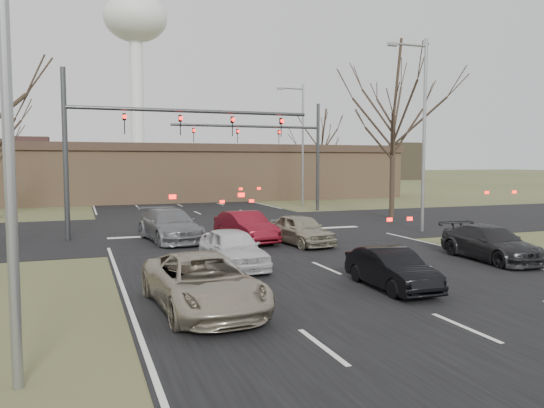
{
  "coord_description": "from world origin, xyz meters",
  "views": [
    {
      "loc": [
        -7.98,
        -13.32,
        3.71
      ],
      "look_at": [
        -0.69,
        6.57,
        2.0
      ],
      "focal_mm": 35.0,
      "sensor_mm": 36.0,
      "label": 1
    }
  ],
  "objects": [
    {
      "name": "ground",
      "position": [
        0.0,
        0.0,
        0.0
      ],
      "size": [
        360.0,
        360.0,
        0.0
      ],
      "primitive_type": "plane",
      "color": "#454F2A",
      "rests_on": "ground"
    },
    {
      "name": "road_main",
      "position": [
        0.0,
        60.0,
        0.01
      ],
      "size": [
        14.0,
        300.0,
        0.02
      ],
      "primitive_type": "cube",
      "color": "black",
      "rests_on": "ground"
    },
    {
      "name": "road_cross",
      "position": [
        0.0,
        15.0,
        0.01
      ],
      "size": [
        200.0,
        14.0,
        0.02
      ],
      "primitive_type": "cube",
      "color": "black",
      "rests_on": "ground"
    },
    {
      "name": "building",
      "position": [
        2.0,
        38.0,
        2.67
      ],
      "size": [
        42.4,
        10.4,
        5.3
      ],
      "color": "#906E4D",
      "rests_on": "ground"
    },
    {
      "name": "water_tower",
      "position": [
        6.0,
        120.0,
        35.47
      ],
      "size": [
        15.0,
        15.0,
        44.5
      ],
      "color": "silver",
      "rests_on": "ground"
    },
    {
      "name": "mast_arm_near",
      "position": [
        -5.23,
        13.0,
        5.07
      ],
      "size": [
        12.12,
        0.24,
        8.0
      ],
      "color": "#383A3D",
      "rests_on": "ground"
    },
    {
      "name": "mast_arm_far",
      "position": [
        6.18,
        23.0,
        5.02
      ],
      "size": [
        11.12,
        0.24,
        8.0
      ],
      "color": "#383A3D",
      "rests_on": "ground"
    },
    {
      "name": "streetlight_left",
      "position": [
        -8.82,
        -4.0,
        5.59
      ],
      "size": [
        2.34,
        0.25,
        10.0
      ],
      "color": "gray",
      "rests_on": "ground"
    },
    {
      "name": "streetlight_right_near",
      "position": [
        8.82,
        10.0,
        5.59
      ],
      "size": [
        2.34,
        0.25,
        10.0
      ],
      "color": "gray",
      "rests_on": "ground"
    },
    {
      "name": "streetlight_right_far",
      "position": [
        9.32,
        27.0,
        5.59
      ],
      "size": [
        2.34,
        0.25,
        10.0
      ],
      "color": "gray",
      "rests_on": "ground"
    },
    {
      "name": "tree_right_near",
      "position": [
        11.0,
        16.0,
        8.9
      ],
      "size": [
        6.9,
        6.9,
        11.5
      ],
      "color": "black",
      "rests_on": "ground"
    },
    {
      "name": "tree_right_far",
      "position": [
        15.0,
        35.0,
        6.96
      ],
      "size": [
        5.4,
        5.4,
        9.0
      ],
      "color": "black",
      "rests_on": "ground"
    },
    {
      "name": "car_silver_suv",
      "position": [
        -5.12,
        -0.52,
        0.69
      ],
      "size": [
        2.62,
        5.12,
        1.38
      ],
      "primitive_type": "imported",
      "rotation": [
        0.0,
        0.0,
        0.07
      ],
      "color": "#9E9580",
      "rests_on": "ground"
    },
    {
      "name": "car_white_sedan",
      "position": [
        -3.0,
        4.22,
        0.7
      ],
      "size": [
        1.81,
        4.14,
        1.39
      ],
      "primitive_type": "imported",
      "rotation": [
        0.0,
        0.0,
        0.04
      ],
      "color": "silver",
      "rests_on": "ground"
    },
    {
      "name": "car_black_hatch",
      "position": [
        0.5,
        -0.28,
        0.59
      ],
      "size": [
        1.33,
        3.62,
        1.18
      ],
      "primitive_type": "imported",
      "rotation": [
        0.0,
        0.0,
        -0.02
      ],
      "color": "black",
      "rests_on": "ground"
    },
    {
      "name": "car_charcoal_sedan",
      "position": [
        6.48,
        2.3,
        0.65
      ],
      "size": [
        2.01,
        4.54,
        1.3
      ],
      "primitive_type": "imported",
      "rotation": [
        0.0,
        0.0,
        -0.04
      ],
      "color": "black",
      "rests_on": "ground"
    },
    {
      "name": "car_grey_ahead",
      "position": [
        -4.03,
        11.27,
        0.75
      ],
      "size": [
        2.72,
        5.4,
        1.5
      ],
      "primitive_type": "imported",
      "rotation": [
        0.0,
        0.0,
        0.12
      ],
      "color": "slate",
      "rests_on": "ground"
    },
    {
      "name": "car_red_ahead",
      "position": [
        -0.83,
        9.72,
        0.71
      ],
      "size": [
        2.04,
        4.45,
        1.41
      ],
      "primitive_type": "imported",
      "rotation": [
        0.0,
        0.0,
        0.13
      ],
      "color": "maroon",
      "rests_on": "ground"
    },
    {
      "name": "car_silver_ahead",
      "position": [
        1.25,
        8.15,
        0.68
      ],
      "size": [
        2.09,
        4.16,
        1.36
      ],
      "primitive_type": "imported",
      "rotation": [
        0.0,
        0.0,
        0.12
      ],
      "color": "#9B967D",
      "rests_on": "ground"
    }
  ]
}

